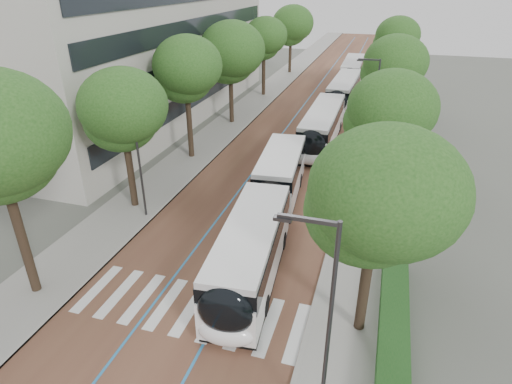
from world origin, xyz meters
TOP-DOWN VIEW (x-y plane):
  - ground at (0.00, 0.00)m, footprint 160.00×160.00m
  - road at (0.00, 40.00)m, footprint 11.00×140.00m
  - sidewalk_left at (-7.50, 40.00)m, footprint 4.00×140.00m
  - sidewalk_right at (7.50, 40.00)m, footprint 4.00×140.00m
  - kerb_left at (-5.60, 40.00)m, footprint 0.20×140.00m
  - kerb_right at (5.60, 40.00)m, footprint 0.20×140.00m
  - zebra_crossing at (0.20, 1.00)m, footprint 10.55×3.60m
  - lane_line_left at (-1.60, 40.00)m, footprint 0.12×126.00m
  - lane_line_right at (1.60, 40.00)m, footprint 0.12×126.00m
  - office_building at (-19.47, 28.00)m, footprint 18.11×40.00m
  - hedge at (9.10, 0.00)m, footprint 1.20×14.00m
  - streetlight_near at (6.62, -3.00)m, footprint 1.82×0.20m
  - streetlight_far at (6.62, 22.00)m, footprint 1.82×0.20m
  - lamp_post_left at (-6.10, 8.00)m, footprint 0.14×0.14m
  - trees_left at (-7.50, 26.32)m, footprint 6.37×61.10m
  - trees_right at (7.70, 20.84)m, footprint 5.73×47.49m
  - lead_bus at (1.86, 7.67)m, footprint 4.10×18.54m
  - bus_queued_0 at (2.46, 24.09)m, footprint 2.59×12.41m
  - bus_queued_1 at (2.81, 37.56)m, footprint 2.80×12.45m
  - bus_queued_2 at (2.60, 50.14)m, footprint 2.75×12.44m

SIDE VIEW (x-z plane):
  - ground at x=0.00m, z-range 0.00..0.00m
  - road at x=0.00m, z-range 0.00..0.02m
  - lane_line_left at x=-1.60m, z-range 0.02..0.03m
  - lane_line_right at x=1.60m, z-range 0.02..0.03m
  - zebra_crossing at x=0.20m, z-range 0.02..0.03m
  - sidewalk_left at x=-7.50m, z-range 0.00..0.12m
  - sidewalk_right at x=7.50m, z-range 0.00..0.12m
  - kerb_left at x=-5.60m, z-range -0.01..0.13m
  - kerb_right at x=5.60m, z-range -0.01..0.13m
  - hedge at x=9.10m, z-range 0.12..0.92m
  - bus_queued_0 at x=2.46m, z-range 0.02..3.22m
  - bus_queued_1 at x=2.81m, z-range 0.02..3.22m
  - bus_queued_2 at x=2.60m, z-range 0.02..3.22m
  - lead_bus at x=1.86m, z-range 0.03..3.23m
  - lamp_post_left at x=-6.10m, z-range 0.12..8.12m
  - streetlight_near at x=6.62m, z-range 0.82..8.82m
  - streetlight_far at x=6.62m, z-range 0.82..8.82m
  - trees_right at x=7.70m, z-range 1.81..10.83m
  - trees_left at x=-7.50m, z-range 1.81..11.93m
  - office_building at x=-19.47m, z-range 0.00..14.00m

